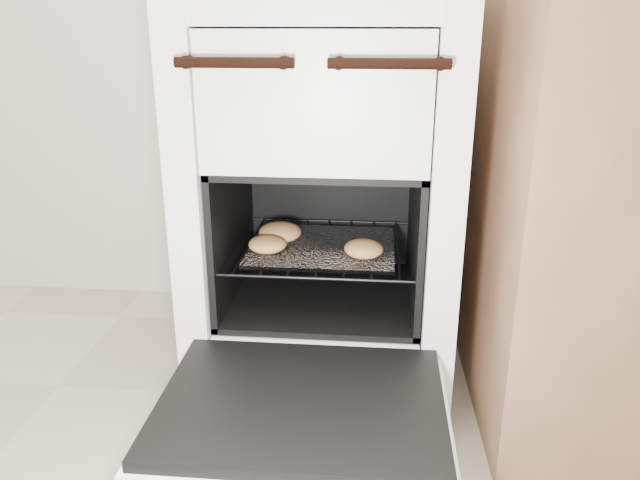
% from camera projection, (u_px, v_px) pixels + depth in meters
% --- Properties ---
extents(stove, '(0.53, 0.59, 0.82)m').
position_uv_depth(stove, '(326.00, 201.00, 1.36)').
color(stove, white).
rests_on(stove, ground).
extents(oven_door, '(0.48, 0.37, 0.03)m').
position_uv_depth(oven_door, '(302.00, 407.00, 1.02)').
color(oven_door, black).
rests_on(oven_door, stove).
extents(oven_rack, '(0.39, 0.37, 0.01)m').
position_uv_depth(oven_rack, '(323.00, 246.00, 1.34)').
color(oven_rack, black).
rests_on(oven_rack, stove).
extents(foil_sheet, '(0.30, 0.27, 0.01)m').
position_uv_depth(foil_sheet, '(322.00, 247.00, 1.32)').
color(foil_sheet, white).
rests_on(foil_sheet, oven_rack).
extents(baked_rolls, '(0.30, 0.19, 0.04)m').
position_uv_depth(baked_rolls, '(300.00, 240.00, 1.29)').
color(baked_rolls, tan).
rests_on(baked_rolls, foil_sheet).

